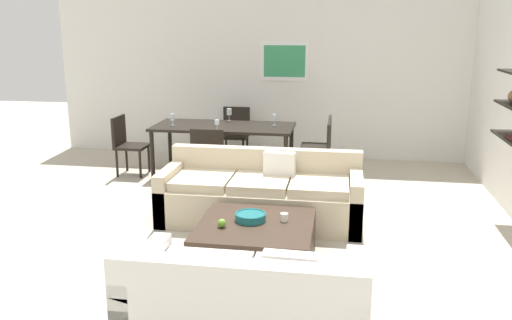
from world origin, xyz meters
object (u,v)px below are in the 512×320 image
(coffee_table, at_px, (256,242))
(dining_chair_head, at_px, (235,131))
(loveseat_white, at_px, (246,307))
(dining_chair_right_near, at_px, (320,148))
(sofa_beige, at_px, (262,196))
(dining_chair_left_near, at_px, (127,141))
(candle_jar, at_px, (284,217))
(wine_glass_right_far, at_px, (274,118))
(dining_table, at_px, (224,130))
(apple_on_coffee_table, at_px, (222,223))
(wine_glass_head, at_px, (229,112))
(wine_glass_left_near, at_px, (172,118))
(dining_chair_foot, at_px, (209,155))
(wine_glass_foot, at_px, (217,123))
(decorative_bowl, at_px, (250,216))
(dining_chair_right_far, at_px, (322,142))

(coffee_table, xyz_separation_m, dining_chair_head, (-0.96, 3.81, 0.31))
(loveseat_white, height_order, coffee_table, loveseat_white)
(loveseat_white, xyz_separation_m, dining_chair_right_near, (0.31, 4.10, 0.21))
(sofa_beige, distance_m, dining_chair_left_near, 2.82)
(candle_jar, xyz_separation_m, wine_glass_right_far, (-0.48, 2.94, 0.45))
(dining_table, xyz_separation_m, dining_chair_left_near, (-1.44, -0.21, -0.18))
(apple_on_coffee_table, height_order, dining_chair_left_near, dining_chair_left_near)
(dining_chair_head, bearing_deg, wine_glass_head, -90.00)
(wine_glass_head, bearing_deg, dining_chair_left_near, -156.84)
(dining_chair_head, bearing_deg, wine_glass_left_near, -126.96)
(candle_jar, relative_size, dining_chair_left_near, 0.09)
(wine_glass_right_far, bearing_deg, sofa_beige, -86.79)
(dining_chair_right_near, height_order, dining_chair_left_near, same)
(dining_table, height_order, wine_glass_head, wine_glass_head)
(dining_chair_head, bearing_deg, apple_on_coffee_table, -80.33)
(sofa_beige, relative_size, wine_glass_head, 11.79)
(coffee_table, xyz_separation_m, wine_glass_left_near, (-1.71, 2.82, 0.68))
(dining_chair_head, xyz_separation_m, wine_glass_left_near, (-0.74, -0.99, 0.36))
(loveseat_white, xyz_separation_m, apple_on_coffee_table, (-0.45, 1.22, 0.13))
(dining_chair_right_near, relative_size, wine_glass_head, 4.59)
(dining_chair_foot, bearing_deg, wine_glass_foot, 90.00)
(sofa_beige, height_order, wine_glass_head, wine_glass_head)
(coffee_table, height_order, dining_chair_foot, dining_chair_foot)
(dining_chair_foot, bearing_deg, wine_glass_left_near, 134.46)
(decorative_bowl, relative_size, dining_chair_head, 0.34)
(dining_chair_left_near, bearing_deg, wine_glass_right_far, 8.47)
(wine_glass_left_near, bearing_deg, apple_on_coffee_table, -64.48)
(apple_on_coffee_table, xyz_separation_m, wine_glass_right_far, (0.07, 3.20, 0.45))
(loveseat_white, relative_size, wine_glass_left_near, 9.58)
(dining_table, relative_size, wine_glass_right_far, 12.08)
(sofa_beige, xyz_separation_m, dining_chair_foot, (-0.85, 0.97, 0.21))
(dining_chair_right_far, bearing_deg, dining_chair_right_near, -90.00)
(dining_table, height_order, wine_glass_foot, wine_glass_foot)
(sofa_beige, xyz_separation_m, dining_chair_right_near, (0.58, 1.63, 0.21))
(sofa_beige, distance_m, loveseat_white, 2.48)
(apple_on_coffee_table, bearing_deg, sofa_beige, 81.79)
(dining_chair_foot, distance_m, wine_glass_left_near, 1.12)
(decorative_bowl, height_order, apple_on_coffee_table, apple_on_coffee_table)
(candle_jar, xyz_separation_m, dining_chair_foot, (-1.22, 1.96, 0.09))
(dining_chair_foot, xyz_separation_m, dining_chair_right_near, (1.44, 0.66, 0.00))
(coffee_table, relative_size, dining_chair_right_near, 1.22)
(wine_glass_foot, height_order, wine_glass_head, wine_glass_head)
(sofa_beige, relative_size, dining_table, 1.10)
(dining_chair_right_near, relative_size, dining_chair_head, 1.00)
(dining_chair_head, distance_m, dining_chair_left_near, 1.80)
(sofa_beige, xyz_separation_m, dining_chair_left_near, (-2.29, 1.63, 0.21))
(dining_table, xyz_separation_m, dining_chair_right_near, (1.44, -0.21, -0.18))
(apple_on_coffee_table, bearing_deg, candle_jar, 24.93)
(coffee_table, height_order, decorative_bowl, decorative_bowl)
(loveseat_white, bearing_deg, dining_chair_foot, 108.14)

